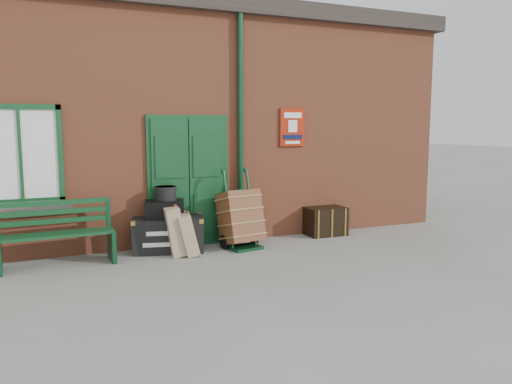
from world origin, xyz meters
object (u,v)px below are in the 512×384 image
bench (57,232)px  houdini_trunk (168,234)px  porter_trolley (241,218)px  dark_trunk (325,221)px

bench → houdini_trunk: size_ratio=1.43×
porter_trolley → dark_trunk: 1.89m
bench → dark_trunk: 4.79m
bench → porter_trolley: bearing=-3.2°
dark_trunk → porter_trolley: bearing=-170.3°
houdini_trunk → porter_trolley: bearing=2.3°
porter_trolley → dark_trunk: bearing=-0.4°
houdini_trunk → dark_trunk: houdini_trunk is taller
bench → dark_trunk: bearing=0.5°
houdini_trunk → dark_trunk: (3.05, 0.03, -0.02)m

